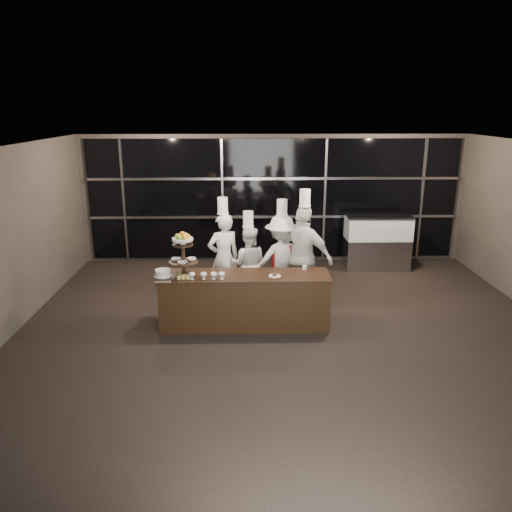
{
  "coord_description": "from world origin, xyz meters",
  "views": [
    {
      "loc": [
        -0.69,
        -6.65,
        3.59
      ],
      "look_at": [
        -0.5,
        1.49,
        1.15
      ],
      "focal_mm": 35.0,
      "sensor_mm": 36.0,
      "label": 1
    }
  ],
  "objects_px": {
    "chef_a": "(224,257)",
    "chef_c": "(281,259)",
    "layer_cake": "(163,273)",
    "display_case": "(377,239)",
    "chef_b": "(248,263)",
    "display_stand": "(183,251)",
    "chef_d": "(303,257)",
    "buffet_counter": "(245,300)"
  },
  "relations": [
    {
      "from": "layer_cake",
      "to": "display_stand",
      "type": "bearing_deg",
      "value": 8.45
    },
    {
      "from": "layer_cake",
      "to": "display_case",
      "type": "height_order",
      "value": "display_case"
    },
    {
      "from": "buffet_counter",
      "to": "chef_d",
      "type": "height_order",
      "value": "chef_d"
    },
    {
      "from": "display_case",
      "to": "chef_a",
      "type": "distance_m",
      "value": 3.95
    },
    {
      "from": "display_case",
      "to": "chef_a",
      "type": "height_order",
      "value": "chef_a"
    },
    {
      "from": "display_stand",
      "to": "chef_c",
      "type": "distance_m",
      "value": 2.05
    },
    {
      "from": "buffet_counter",
      "to": "chef_a",
      "type": "relative_size",
      "value": 1.41
    },
    {
      "from": "chef_a",
      "to": "chef_d",
      "type": "distance_m",
      "value": 1.51
    },
    {
      "from": "chef_c",
      "to": "chef_d",
      "type": "relative_size",
      "value": 0.9
    },
    {
      "from": "display_stand",
      "to": "chef_b",
      "type": "xyz_separation_m",
      "value": [
        1.08,
        1.2,
        -0.6
      ]
    },
    {
      "from": "layer_cake",
      "to": "chef_a",
      "type": "xyz_separation_m",
      "value": [
        0.95,
        1.21,
        -0.09
      ]
    },
    {
      "from": "layer_cake",
      "to": "chef_b",
      "type": "relative_size",
      "value": 0.17
    },
    {
      "from": "display_stand",
      "to": "chef_d",
      "type": "height_order",
      "value": "chef_d"
    },
    {
      "from": "display_case",
      "to": "chef_b",
      "type": "bearing_deg",
      "value": -147.27
    },
    {
      "from": "buffet_counter",
      "to": "chef_b",
      "type": "distance_m",
      "value": 1.23
    },
    {
      "from": "display_case",
      "to": "chef_c",
      "type": "xyz_separation_m",
      "value": [
        -2.35,
        -2.04,
        0.17
      ]
    },
    {
      "from": "layer_cake",
      "to": "chef_c",
      "type": "relative_size",
      "value": 0.15
    },
    {
      "from": "buffet_counter",
      "to": "display_stand",
      "type": "bearing_deg",
      "value": -179.99
    },
    {
      "from": "display_stand",
      "to": "chef_c",
      "type": "relative_size",
      "value": 0.37
    },
    {
      "from": "layer_cake",
      "to": "chef_b",
      "type": "distance_m",
      "value": 1.9
    },
    {
      "from": "chef_b",
      "to": "chef_d",
      "type": "relative_size",
      "value": 0.79
    },
    {
      "from": "display_case",
      "to": "chef_b",
      "type": "relative_size",
      "value": 0.84
    },
    {
      "from": "display_case",
      "to": "buffet_counter",
      "type": "bearing_deg",
      "value": -134.41
    },
    {
      "from": "display_stand",
      "to": "chef_b",
      "type": "bearing_deg",
      "value": 48.11
    },
    {
      "from": "buffet_counter",
      "to": "chef_c",
      "type": "height_order",
      "value": "chef_c"
    },
    {
      "from": "chef_a",
      "to": "chef_b",
      "type": "relative_size",
      "value": 1.15
    },
    {
      "from": "buffet_counter",
      "to": "layer_cake",
      "type": "distance_m",
      "value": 1.43
    },
    {
      "from": "display_stand",
      "to": "chef_c",
      "type": "xyz_separation_m",
      "value": [
        1.69,
        1.06,
        -0.48
      ]
    },
    {
      "from": "buffet_counter",
      "to": "chef_a",
      "type": "bearing_deg",
      "value": 108.57
    },
    {
      "from": "chef_a",
      "to": "chef_b",
      "type": "xyz_separation_m",
      "value": [
        0.47,
        0.04,
        -0.14
      ]
    },
    {
      "from": "display_case",
      "to": "layer_cake",
      "type": "bearing_deg",
      "value": -144.21
    },
    {
      "from": "layer_cake",
      "to": "display_case",
      "type": "distance_m",
      "value": 5.4
    },
    {
      "from": "buffet_counter",
      "to": "chef_c",
      "type": "relative_size",
      "value": 1.43
    },
    {
      "from": "layer_cake",
      "to": "chef_d",
      "type": "distance_m",
      "value": 2.56
    },
    {
      "from": "chef_a",
      "to": "chef_c",
      "type": "bearing_deg",
      "value": -5.22
    },
    {
      "from": "chef_a",
      "to": "chef_c",
      "type": "relative_size",
      "value": 1.01
    },
    {
      "from": "chef_a",
      "to": "chef_d",
      "type": "relative_size",
      "value": 0.91
    },
    {
      "from": "display_case",
      "to": "chef_d",
      "type": "relative_size",
      "value": 0.66
    },
    {
      "from": "display_stand",
      "to": "display_case",
      "type": "distance_m",
      "value": 5.14
    },
    {
      "from": "chef_c",
      "to": "chef_d",
      "type": "bearing_deg",
      "value": -33.15
    },
    {
      "from": "buffet_counter",
      "to": "chef_d",
      "type": "relative_size",
      "value": 1.28
    },
    {
      "from": "layer_cake",
      "to": "display_case",
      "type": "relative_size",
      "value": 0.2
    }
  ]
}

